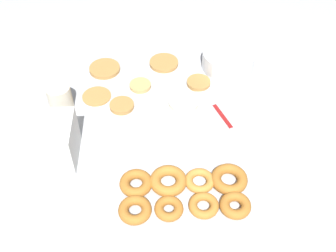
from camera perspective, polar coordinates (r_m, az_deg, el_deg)
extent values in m
plane|color=#B2B5BA|center=(1.50, -1.69, 2.54)|extent=(3.00, 3.00, 0.00)
cylinder|color=tan|center=(1.58, -3.78, 5.50)|extent=(0.08, 0.08, 0.01)
cylinder|color=#B27F42|center=(1.59, 4.17, 5.88)|extent=(0.09, 0.09, 0.02)
cylinder|color=silver|center=(1.51, 2.13, 3.23)|extent=(0.11, 0.11, 0.02)
cylinder|color=#B27F42|center=(1.68, -0.56, 8.54)|extent=(0.11, 0.11, 0.01)
cylinder|color=#B27F42|center=(1.67, -8.57, 7.68)|extent=(0.12, 0.12, 0.01)
cylinder|color=#B27F42|center=(1.50, -6.27, 2.78)|extent=(0.09, 0.09, 0.01)
cylinder|color=#B27F42|center=(1.56, -9.64, 4.05)|extent=(0.11, 0.11, 0.01)
cylinder|color=silver|center=(1.50, -2.02, 2.74)|extent=(0.09, 0.09, 0.01)
cube|color=silver|center=(1.25, 2.26, -9.66)|extent=(0.40, 0.21, 0.01)
torus|color=#AD6B28|center=(1.21, -4.50, -11.27)|extent=(0.10, 0.10, 0.03)
torus|color=#AD6B28|center=(1.21, 0.12, -11.12)|extent=(0.08, 0.08, 0.03)
torus|color=#B7752D|center=(1.22, 4.85, -10.67)|extent=(0.09, 0.09, 0.03)
torus|color=#AD6B28|center=(1.23, 9.10, -10.57)|extent=(0.09, 0.09, 0.03)
torus|color=#AD6B28|center=(1.26, -4.36, -7.72)|extent=(0.10, 0.10, 0.03)
torus|color=#B7752D|center=(1.26, 0.05, -7.43)|extent=(0.11, 0.11, 0.03)
torus|color=#C68438|center=(1.27, 4.31, -7.40)|extent=(0.09, 0.09, 0.02)
torus|color=#AD6B28|center=(1.28, 8.29, -7.12)|extent=(0.11, 0.11, 0.03)
cylinder|color=white|center=(1.66, 8.16, 8.92)|extent=(0.20, 0.20, 0.07)
cube|color=white|center=(1.38, -14.36, -3.66)|extent=(0.11, 0.16, 0.02)
cube|color=white|center=(1.36, -14.55, -3.02)|extent=(0.11, 0.16, 0.02)
cube|color=white|center=(1.35, -14.73, -2.36)|extent=(0.11, 0.16, 0.02)
cube|color=white|center=(1.33, -14.93, -1.69)|extent=(0.11, 0.16, 0.02)
cube|color=white|center=(1.31, -15.12, -1.00)|extent=(0.11, 0.16, 0.02)
cube|color=white|center=(1.30, -15.33, -0.28)|extent=(0.11, 0.16, 0.02)
cylinder|color=beige|center=(1.52, -14.44, 3.76)|extent=(0.08, 0.08, 0.09)
cube|color=maroon|center=(1.48, 7.40, 1.39)|extent=(0.06, 0.12, 0.01)
cube|color=#BCBCC1|center=(1.55, 5.41, 4.08)|extent=(0.09, 0.12, 0.01)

